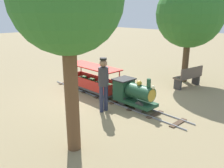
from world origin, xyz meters
name	(u,v)px	position (x,y,z in m)	size (l,w,h in m)	color
ground_plane	(106,97)	(0.00, 0.00, 0.00)	(60.00, 60.00, 0.00)	#8C7A56
track	(110,98)	(0.00, 0.19, 0.02)	(0.68, 6.05, 0.04)	gray
locomotive	(133,92)	(0.00, 1.23, 0.49)	(0.64, 1.45, 0.99)	#1E472D
passenger_car	(93,82)	(0.00, -0.71, 0.42)	(0.74, 2.35, 0.97)	#3F3F3F
conductor_person	(103,80)	(0.86, 0.83, 0.96)	(0.30, 0.30, 1.62)	#282D47
park_bench	(189,77)	(-3.13, 1.41, 0.42)	(1.34, 0.59, 0.82)	brown
oak_tree_near	(190,14)	(-3.78, 0.86, 2.79)	(2.70, 2.70, 4.15)	#4C3823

